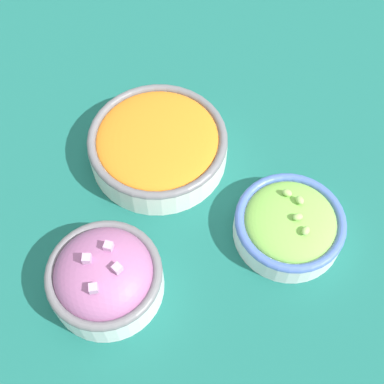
% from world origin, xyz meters
% --- Properties ---
extents(ground_plane, '(3.00, 3.00, 0.00)m').
position_xyz_m(ground_plane, '(0.00, 0.00, 0.00)').
color(ground_plane, '#196056').
extents(bowl_carrots, '(0.20, 0.20, 0.05)m').
position_xyz_m(bowl_carrots, '(-0.06, 0.07, 0.03)').
color(bowl_carrots, silver).
rests_on(bowl_carrots, ground_plane).
extents(bowl_red_onion, '(0.14, 0.14, 0.09)m').
position_xyz_m(bowl_red_onion, '(-0.09, -0.13, 0.04)').
color(bowl_red_onion, white).
rests_on(bowl_red_onion, ground_plane).
extents(bowl_lettuce, '(0.14, 0.14, 0.06)m').
position_xyz_m(bowl_lettuce, '(0.13, -0.03, 0.03)').
color(bowl_lettuce, white).
rests_on(bowl_lettuce, ground_plane).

